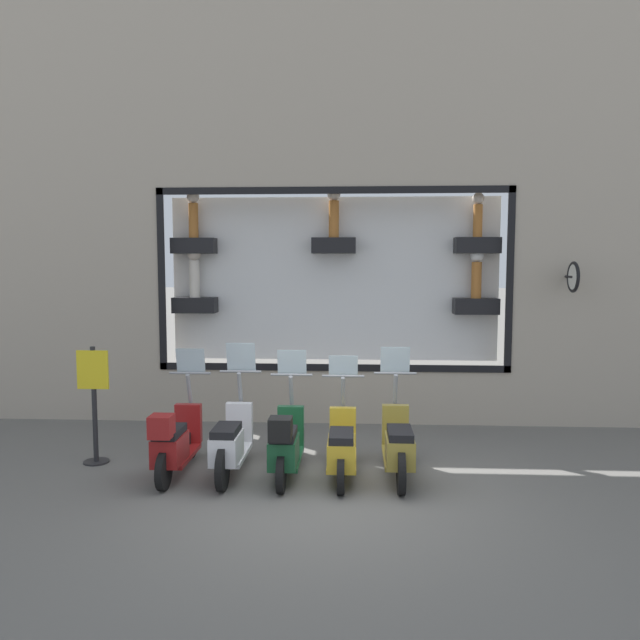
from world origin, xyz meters
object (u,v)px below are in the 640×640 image
(scooter_olive_0, at_px, (398,446))
(scooter_green_2, at_px, (285,445))
(shop_sign_post, at_px, (94,401))
(scooter_yellow_1, at_px, (342,448))
(scooter_red_4, at_px, (175,442))
(scooter_white_3, at_px, (231,443))

(scooter_olive_0, height_order, scooter_green_2, scooter_olive_0)
(scooter_green_2, relative_size, shop_sign_post, 1.07)
(scooter_yellow_1, height_order, scooter_green_2, scooter_green_2)
(scooter_olive_0, relative_size, scooter_green_2, 1.01)
(scooter_yellow_1, relative_size, scooter_red_4, 1.00)
(shop_sign_post, bearing_deg, scooter_olive_0, -95.81)
(scooter_yellow_1, relative_size, shop_sign_post, 1.07)
(scooter_olive_0, relative_size, scooter_yellow_1, 1.01)
(scooter_red_4, relative_size, shop_sign_post, 1.07)
(scooter_olive_0, distance_m, scooter_white_3, 2.23)
(shop_sign_post, bearing_deg, scooter_green_2, -100.29)
(scooter_olive_0, xyz_separation_m, scooter_green_2, (-0.07, 1.49, 0.02))
(scooter_white_3, distance_m, shop_sign_post, 2.14)
(scooter_yellow_1, bearing_deg, scooter_green_2, 94.57)
(scooter_yellow_1, distance_m, scooter_green_2, 0.75)
(scooter_green_2, bearing_deg, scooter_olive_0, -87.27)
(scooter_olive_0, distance_m, scooter_yellow_1, 0.74)
(scooter_red_4, bearing_deg, scooter_white_3, -84.69)
(scooter_white_3, bearing_deg, scooter_green_2, -95.56)
(scooter_yellow_1, distance_m, shop_sign_post, 3.59)
(scooter_white_3, height_order, shop_sign_post, scooter_white_3)
(shop_sign_post, bearing_deg, scooter_white_3, -101.98)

